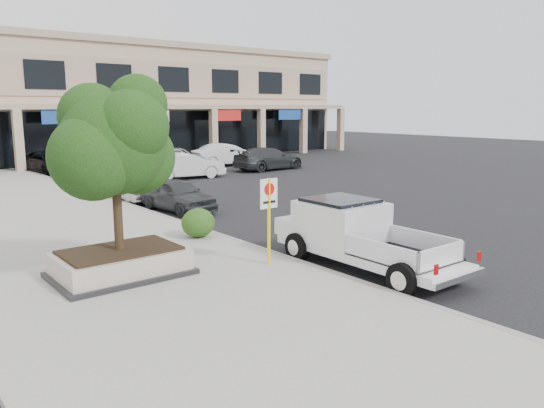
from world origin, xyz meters
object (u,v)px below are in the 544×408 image
at_px(planter_tree, 117,143).
at_px(lot_car_e, 177,156).
at_px(pickup_truck, 368,237).
at_px(lot_car_c, 269,159).
at_px(curb_car_a, 177,195).
at_px(curb_car_b, 129,185).
at_px(curb_car_c, 91,168).
at_px(lot_car_d, 161,155).
at_px(planter, 120,263).
at_px(no_parking_sign, 269,209).
at_px(curb_car_d, 52,162).
at_px(lot_car_f, 226,155).
at_px(lot_car_b, 185,166).
at_px(lot_car_a, 173,158).

distance_m(planter_tree, lot_car_e, 26.06).
distance_m(pickup_truck, lot_car_c, 23.13).
height_order(curb_car_a, curb_car_b, curb_car_b).
height_order(curb_car_c, lot_car_d, curb_car_c).
xyz_separation_m(planter, no_parking_sign, (3.46, -1.54, 1.16)).
bearing_deg(curb_car_d, planter, -110.19).
relative_size(lot_car_c, lot_car_e, 1.23).
distance_m(curb_car_d, lot_car_c, 14.31).
bearing_deg(lot_car_f, planter_tree, 148.47).
bearing_deg(curb_car_c, planter, -110.34).
height_order(no_parking_sign, lot_car_b, no_parking_sign).
height_order(lot_car_b, lot_car_c, lot_car_b).
height_order(curb_car_c, curb_car_d, curb_car_c).
relative_size(no_parking_sign, curb_car_a, 0.58).
xyz_separation_m(planter_tree, curb_car_b, (5.02, 10.92, -2.73)).
bearing_deg(planter, no_parking_sign, -24.05).
xyz_separation_m(planter_tree, lot_car_c, (17.60, 16.31, -2.64)).
relative_size(lot_car_a, lot_car_f, 0.96).
relative_size(curb_car_b, lot_car_c, 0.78).
xyz_separation_m(no_parking_sign, lot_car_d, (9.60, 24.81, -0.83)).
bearing_deg(planter_tree, lot_car_e, 58.21).
xyz_separation_m(pickup_truck, curb_car_d, (-0.03, 27.00, -0.15)).
bearing_deg(no_parking_sign, lot_car_a, 67.75).
xyz_separation_m(no_parking_sign, curb_car_c, (2.34, 19.33, -0.79)).
height_order(no_parking_sign, lot_car_f, no_parking_sign).
xyz_separation_m(planter, lot_car_a, (12.42, 20.37, 0.34)).
distance_m(no_parking_sign, lot_car_d, 26.61).
relative_size(curb_car_b, lot_car_e, 0.96).
distance_m(lot_car_b, lot_car_c, 6.80).
bearing_deg(lot_car_d, curb_car_a, 141.60).
distance_m(pickup_truck, lot_car_e, 26.68).
distance_m(planter_tree, lot_car_a, 23.80).
distance_m(lot_car_a, lot_car_c, 6.59).
distance_m(planter, lot_car_c, 24.20).
height_order(planter_tree, lot_car_b, planter_tree).
xyz_separation_m(no_parking_sign, lot_car_c, (14.27, 18.01, -0.86)).
bearing_deg(planter, lot_car_b, 55.70).
distance_m(curb_car_c, lot_car_f, 11.42).
xyz_separation_m(curb_car_d, lot_car_a, (6.96, -3.46, 0.08)).
distance_m(no_parking_sign, lot_car_f, 25.77).
bearing_deg(curb_car_a, planter_tree, -132.41).
bearing_deg(curb_car_b, lot_car_a, 49.60).
height_order(pickup_truck, curb_car_a, pickup_truck).
height_order(curb_car_a, lot_car_c, lot_car_c).
bearing_deg(lot_car_c, lot_car_a, 50.34).
distance_m(no_parking_sign, lot_car_c, 22.99).
relative_size(curb_car_c, lot_car_f, 1.17).
distance_m(planter_tree, curb_car_b, 12.33).
bearing_deg(planter_tree, lot_car_b, 55.77).
bearing_deg(curb_car_c, lot_car_f, 11.08).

